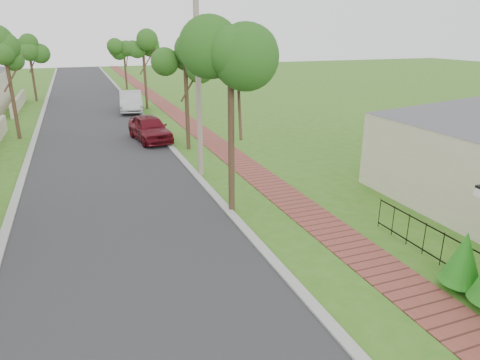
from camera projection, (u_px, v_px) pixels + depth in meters
ground at (308, 338)px, 9.06m from camera, size 160.00×160.00×0.00m
road at (99, 140)px, 25.70m from camera, size 7.00×120.00×0.02m
kerb_right at (160, 135)px, 26.93m from camera, size 0.30×120.00×0.10m
kerb_left at (33, 145)px, 24.48m from camera, size 0.30×120.00×0.10m
sidewalk at (200, 132)px, 27.81m from camera, size 1.50×120.00×0.03m
street_trees at (88, 56)px, 30.30m from camera, size 10.70×37.65×5.89m
parked_car_red at (150, 128)px, 25.21m from camera, size 2.31×4.58×1.50m
parked_car_white at (131, 102)px, 34.56m from camera, size 2.23×5.03×1.60m
near_tree at (231, 73)px, 13.91m from camera, size 2.38×2.38×6.11m
utility_pole at (198, 76)px, 17.96m from camera, size 1.20×0.24×8.67m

